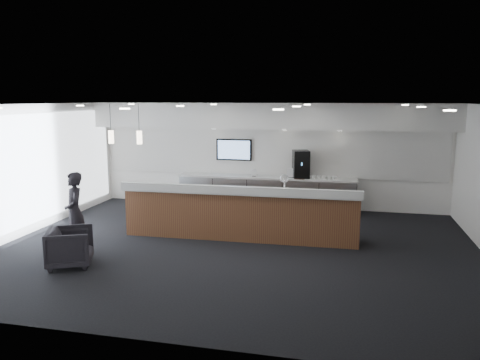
% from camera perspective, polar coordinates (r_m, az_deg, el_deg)
% --- Properties ---
extents(ground, '(10.00, 10.00, 0.00)m').
position_cam_1_polar(ground, '(10.00, -0.37, -8.29)').
color(ground, black).
rests_on(ground, ground).
extents(ceiling, '(10.00, 8.00, 0.02)m').
position_cam_1_polar(ceiling, '(9.50, -0.40, 9.17)').
color(ceiling, black).
rests_on(ceiling, back_wall).
extents(back_wall, '(10.00, 0.02, 3.00)m').
position_cam_1_polar(back_wall, '(13.52, 3.49, 3.02)').
color(back_wall, white).
rests_on(back_wall, ground).
extents(left_wall, '(0.02, 8.00, 3.00)m').
position_cam_1_polar(left_wall, '(11.81, -24.73, 1.11)').
color(left_wall, white).
rests_on(left_wall, ground).
extents(soffit_bulkhead, '(10.00, 0.90, 0.70)m').
position_cam_1_polar(soffit_bulkhead, '(12.99, 3.22, 7.82)').
color(soffit_bulkhead, silver).
rests_on(soffit_bulkhead, back_wall).
extents(alcove_panel, '(9.80, 0.06, 1.40)m').
position_cam_1_polar(alcove_panel, '(13.48, 3.47, 3.42)').
color(alcove_panel, silver).
rests_on(alcove_panel, back_wall).
extents(window_blinds_wall, '(0.04, 7.36, 2.55)m').
position_cam_1_polar(window_blinds_wall, '(11.79, -24.57, 1.10)').
color(window_blinds_wall, silver).
rests_on(window_blinds_wall, left_wall).
extents(back_credenza, '(5.06, 0.66, 0.95)m').
position_cam_1_polar(back_credenza, '(13.33, 3.19, -1.53)').
color(back_credenza, gray).
rests_on(back_credenza, ground).
extents(wall_tv, '(1.05, 0.08, 0.62)m').
position_cam_1_polar(wall_tv, '(13.61, -0.73, 3.71)').
color(wall_tv, black).
rests_on(wall_tv, back_wall).
extents(pendant_left, '(0.12, 0.12, 0.30)m').
position_cam_1_polar(pendant_left, '(11.07, -11.66, 5.19)').
color(pendant_left, '#FEE8C6').
rests_on(pendant_left, ceiling).
extents(pendant_right, '(0.12, 0.12, 0.30)m').
position_cam_1_polar(pendant_right, '(11.38, -14.88, 5.19)').
color(pendant_right, '#FEE8C6').
rests_on(pendant_right, ceiling).
extents(ceiling_can_lights, '(7.00, 5.00, 0.02)m').
position_cam_1_polar(ceiling_can_lights, '(9.50, -0.39, 8.99)').
color(ceiling_can_lights, white).
rests_on(ceiling_can_lights, ceiling).
extents(service_counter, '(5.33, 0.97, 1.49)m').
position_cam_1_polar(service_counter, '(10.57, 0.03, -4.03)').
color(service_counter, '#5A2D1E').
rests_on(service_counter, ground).
extents(coffee_machine, '(0.54, 0.61, 0.76)m').
position_cam_1_polar(coffee_machine, '(13.04, 7.43, 1.93)').
color(coffee_machine, black).
rests_on(coffee_machine, back_credenza).
extents(info_sign_left, '(0.15, 0.05, 0.20)m').
position_cam_1_polar(info_sign_left, '(13.20, 1.70, 0.89)').
color(info_sign_left, white).
rests_on(info_sign_left, back_credenza).
extents(info_sign_right, '(0.19, 0.05, 0.26)m').
position_cam_1_polar(info_sign_right, '(13.05, 6.18, 0.85)').
color(info_sign_right, white).
rests_on(info_sign_right, back_credenza).
extents(armchair, '(1.05, 1.04, 0.73)m').
position_cam_1_polar(armchair, '(9.45, -20.02, -7.69)').
color(armchair, black).
rests_on(armchair, ground).
extents(lounge_guest, '(0.68, 0.71, 1.64)m').
position_cam_1_polar(lounge_guest, '(10.24, -19.51, -3.66)').
color(lounge_guest, black).
rests_on(lounge_guest, ground).
extents(cup_0, '(0.10, 0.10, 0.09)m').
position_cam_1_polar(cup_0, '(12.94, 11.44, 0.27)').
color(cup_0, white).
rests_on(cup_0, back_credenza).
extents(cup_1, '(0.14, 0.14, 0.09)m').
position_cam_1_polar(cup_1, '(12.94, 10.82, 0.29)').
color(cup_1, white).
rests_on(cup_1, back_credenza).
extents(cup_2, '(0.12, 0.12, 0.09)m').
position_cam_1_polar(cup_2, '(12.94, 10.20, 0.32)').
color(cup_2, white).
rests_on(cup_2, back_credenza).
extents(cup_3, '(0.13, 0.13, 0.09)m').
position_cam_1_polar(cup_3, '(12.95, 9.58, 0.34)').
color(cup_3, white).
rests_on(cup_3, back_credenza).
extents(cup_4, '(0.14, 0.14, 0.09)m').
position_cam_1_polar(cup_4, '(12.96, 8.97, 0.36)').
color(cup_4, white).
rests_on(cup_4, back_credenza).
extents(cup_5, '(0.11, 0.11, 0.09)m').
position_cam_1_polar(cup_5, '(12.97, 8.35, 0.39)').
color(cup_5, white).
rests_on(cup_5, back_credenza).
extents(cup_6, '(0.14, 0.14, 0.09)m').
position_cam_1_polar(cup_6, '(12.98, 7.73, 0.41)').
color(cup_6, white).
rests_on(cup_6, back_credenza).
extents(cup_7, '(0.12, 0.12, 0.09)m').
position_cam_1_polar(cup_7, '(12.99, 7.12, 0.43)').
color(cup_7, white).
rests_on(cup_7, back_credenza).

